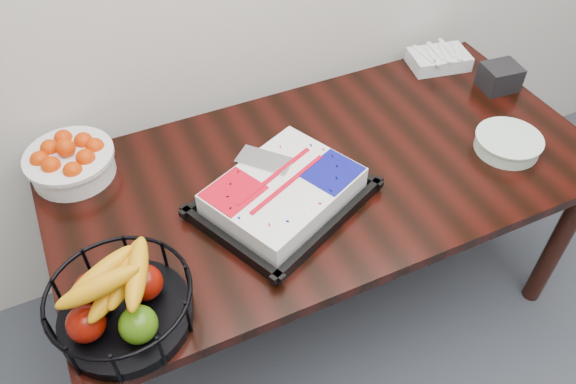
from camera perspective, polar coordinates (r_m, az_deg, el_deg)
name	(u,v)px	position (r m, az deg, el deg)	size (l,w,h in m)	color
table	(327,186)	(1.91, 3.99, 0.59)	(1.80, 0.90, 0.75)	black
cake_tray	(284,193)	(1.70, -0.43, -0.14)	(0.60, 0.55, 0.10)	black
tangerine_bowl	(69,156)	(1.90, -21.38, 3.41)	(0.28, 0.28, 0.18)	white
fruit_basket	(121,302)	(1.47, -16.58, -10.70)	(0.36, 0.36, 0.19)	black
plate_stack	(508,143)	(2.03, 21.42, 4.63)	(0.22, 0.22, 0.05)	white
fork_bag	(439,59)	(2.38, 15.06, 12.93)	(0.25, 0.19, 0.06)	silver
napkin_box	(500,77)	(2.32, 20.72, 10.87)	(0.13, 0.11, 0.10)	black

